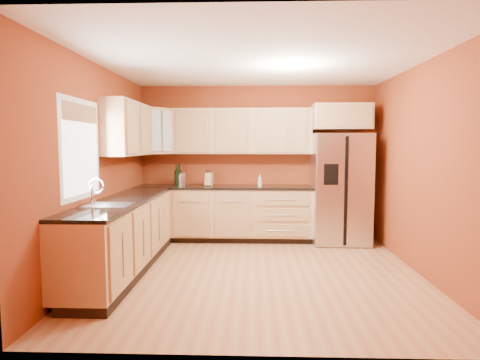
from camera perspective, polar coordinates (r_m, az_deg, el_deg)
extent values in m
plane|color=#AB6942|center=(5.17, 2.55, -13.01)|extent=(4.00, 4.00, 0.00)
plane|color=white|center=(5.02, 2.67, 16.53)|extent=(4.00, 4.00, 0.00)
cube|color=maroon|center=(6.92, 2.42, 2.54)|extent=(4.00, 0.04, 2.60)
cube|color=maroon|center=(2.93, 3.05, -0.82)|extent=(4.00, 0.04, 2.60)
cube|color=maroon|center=(5.29, -19.60, 1.50)|extent=(0.04, 4.00, 2.60)
cube|color=maroon|center=(5.34, 24.63, 1.36)|extent=(0.04, 4.00, 2.60)
cube|color=tan|center=(6.73, -2.29, -4.90)|extent=(2.90, 0.60, 0.88)
cube|color=tan|center=(5.31, -16.29, -7.79)|extent=(0.60, 2.80, 0.88)
cube|color=black|center=(6.66, -2.31, -1.01)|extent=(2.90, 0.62, 0.04)
cube|color=black|center=(5.22, -16.31, -2.87)|extent=(0.62, 2.80, 0.04)
cube|color=tan|center=(6.76, 0.31, 6.94)|extent=(2.30, 0.33, 0.75)
cube|color=tan|center=(5.92, -15.66, 7.03)|extent=(0.33, 1.35, 0.75)
cube|color=tan|center=(6.78, -11.90, 6.82)|extent=(0.67, 0.67, 0.75)
cube|color=tan|center=(6.78, 14.09, 8.69)|extent=(0.92, 0.60, 0.40)
cube|color=#A7A7AC|center=(6.73, 14.01, -1.18)|extent=(0.90, 0.75, 1.78)
cube|color=white|center=(4.82, -21.65, 4.09)|extent=(0.03, 0.90, 1.00)
cylinder|color=#A7A7AC|center=(6.76, -8.18, 0.09)|extent=(0.13, 0.13, 0.21)
cylinder|color=#A7A7AC|center=(6.74, -8.37, -0.06)|extent=(0.13, 0.13, 0.18)
cube|color=tan|center=(6.69, -4.46, 0.09)|extent=(0.13, 0.12, 0.21)
cylinder|color=silver|center=(6.58, 2.83, -0.09)|extent=(0.07, 0.07, 0.19)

